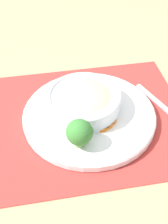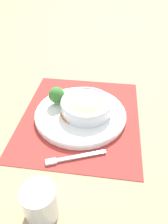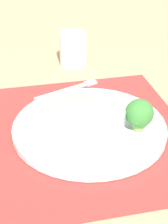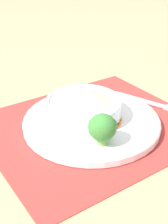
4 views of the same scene
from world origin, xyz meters
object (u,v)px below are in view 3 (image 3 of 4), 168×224
Objects in this scene: bowl at (81,117)px; broccoli_floret at (139,113)px; water_glass at (73,50)px; fork at (73,88)px.

broccoli_floret reaches higher than bowl.
water_glass is (-0.41, -0.01, -0.02)m from broccoli_floret.
broccoli_floret is at bearing 0.23° from fork.
water_glass is at bearing 163.96° from bowl.
broccoli_floret reaches higher than fork.
bowl is at bearing -16.04° from water_glass.
fork is (-0.20, 0.05, -0.04)m from bowl.
broccoli_floret is 0.26m from fork.
water_glass reaches higher than bowl.
bowl is at bearing -27.15° from fork.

